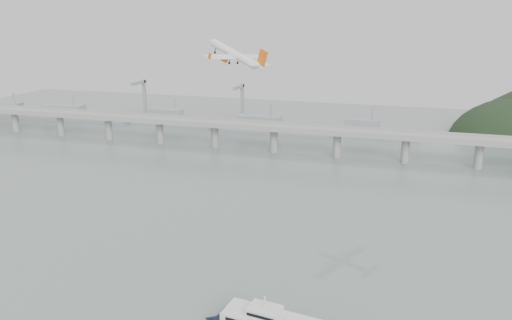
% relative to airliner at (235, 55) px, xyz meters
% --- Properties ---
extents(ground, '(900.00, 900.00, 0.00)m').
position_rel_airliner_xyz_m(ground, '(14.31, -66.72, -85.67)').
color(ground, slate).
rests_on(ground, ground).
extents(bridge, '(800.00, 22.00, 23.90)m').
position_rel_airliner_xyz_m(bridge, '(13.16, 133.28, -68.02)').
color(bridge, gray).
rests_on(bridge, ground).
extents(distant_fleet, '(453.00, 60.90, 40.00)m').
position_rel_airliner_xyz_m(distant_fleet, '(-141.05, 198.36, -79.45)').
color(distant_fleet, gray).
rests_on(distant_fleet, ground).
extents(airliner, '(38.93, 36.97, 16.15)m').
position_rel_airliner_xyz_m(airliner, '(0.00, 0.00, 0.00)').
color(airliner, white).
rests_on(airliner, ground).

